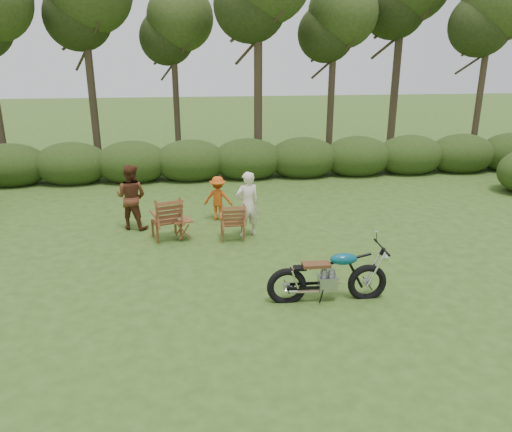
{
  "coord_description": "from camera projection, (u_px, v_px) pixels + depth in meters",
  "views": [
    {
      "loc": [
        -1.8,
        -8.24,
        4.4
      ],
      "look_at": [
        -0.55,
        2.02,
        0.9
      ],
      "focal_mm": 35.0,
      "sensor_mm": 36.0,
      "label": 1
    }
  ],
  "objects": [
    {
      "name": "lawn_chair_left",
      "position": [
        167.0,
        238.0,
        12.14
      ],
      "size": [
        0.91,
        0.91,
        1.05
      ],
      "primitive_type": null,
      "rotation": [
        0.0,
        0.0,
        3.45
      ],
      "color": "brown",
      "rests_on": "ground"
    },
    {
      "name": "child",
      "position": [
        219.0,
        219.0,
        13.44
      ],
      "size": [
        0.86,
        0.62,
        1.19
      ],
      "primitive_type": "imported",
      "rotation": [
        0.0,
        0.0,
        2.89
      ],
      "color": "#C04D12",
      "rests_on": "ground"
    },
    {
      "name": "side_table",
      "position": [
        182.0,
        230.0,
        11.97
      ],
      "size": [
        0.58,
        0.53,
        0.49
      ],
      "primitive_type": null,
      "rotation": [
        0.0,
        0.0,
        0.31
      ],
      "color": "brown",
      "rests_on": "ground"
    },
    {
      "name": "cup",
      "position": [
        180.0,
        219.0,
        11.83
      ],
      "size": [
        0.13,
        0.13,
        0.09
      ],
      "primitive_type": "imported",
      "rotation": [
        0.0,
        0.0,
        0.12
      ],
      "color": "beige",
      "rests_on": "side_table"
    },
    {
      "name": "motorcycle",
      "position": [
        326.0,
        299.0,
        9.18
      ],
      "size": [
        2.11,
        0.83,
        1.2
      ],
      "primitive_type": null,
      "rotation": [
        0.0,
        0.0,
        -0.02
      ],
      "color": "#0B8096",
      "rests_on": "ground"
    },
    {
      "name": "adult_b",
      "position": [
        134.0,
        228.0,
        12.81
      ],
      "size": [
        0.98,
        0.87,
        1.67
      ],
      "primitive_type": "imported",
      "rotation": [
        0.0,
        0.0,
        2.79
      ],
      "color": "#532A17",
      "rests_on": "ground"
    },
    {
      "name": "ground",
      "position": [
        298.0,
        294.0,
        9.36
      ],
      "size": [
        80.0,
        80.0,
        0.0
      ],
      "primitive_type": "plane",
      "color": "#2F4617",
      "rests_on": "ground"
    },
    {
      "name": "adult_a",
      "position": [
        248.0,
        235.0,
        12.3
      ],
      "size": [
        0.67,
        0.53,
        1.61
      ],
      "primitive_type": "imported",
      "rotation": [
        0.0,
        0.0,
        3.41
      ],
      "color": "#F1E2C7",
      "rests_on": "ground"
    },
    {
      "name": "lawn_chair_right",
      "position": [
        233.0,
        238.0,
        12.13
      ],
      "size": [
        0.65,
        0.65,
        0.92
      ],
      "primitive_type": null,
      "rotation": [
        0.0,
        0.0,
        3.16
      ],
      "color": "brown",
      "rests_on": "ground"
    },
    {
      "name": "tree_line",
      "position": [
        259.0,
        65.0,
        17.35
      ],
      "size": [
        22.52,
        11.62,
        8.14
      ],
      "color": "#382E1E",
      "rests_on": "ground"
    }
  ]
}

